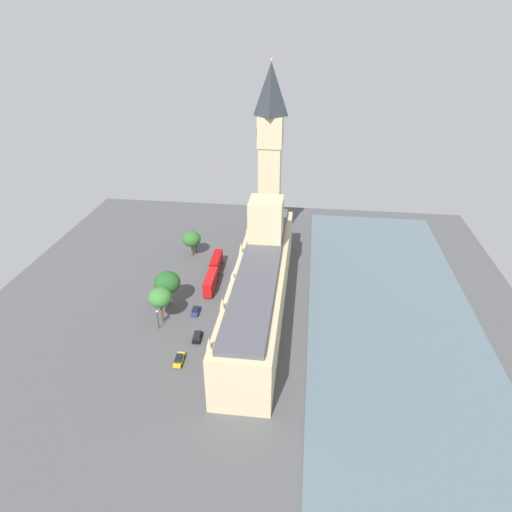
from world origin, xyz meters
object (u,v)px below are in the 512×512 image
object	(u,v)px
plane_tree_far_end	(167,283)
plane_tree_near_tower	(192,239)
parliament_building	(261,280)
car_blue_kerbside	(196,311)
pedestrian_opposite_hall	(239,275)
car_yellow_cab_midblock	(179,360)
street_lamp_slot_10	(196,243)
double_decker_bus_leading	(216,263)
street_lamp_slot_11	(157,316)
double_decker_bus_under_trees	(211,282)
plane_tree_corner	(160,297)
car_black_by_river_gate	(197,336)
pedestrian_trailing	(237,281)
clock_tower	(270,154)

from	to	relation	value
plane_tree_far_end	plane_tree_near_tower	size ratio (longest dim) A/B	1.20
parliament_building	car_blue_kerbside	distance (m)	19.39
parliament_building	pedestrian_opposite_hall	xyz separation A→B (m)	(8.46, -14.16, -7.49)
car_yellow_cab_midblock	street_lamp_slot_10	world-z (taller)	street_lamp_slot_10
car_yellow_cab_midblock	plane_tree_far_end	distance (m)	24.66
double_decker_bus_leading	pedestrian_opposite_hall	size ratio (longest dim) A/B	6.89
plane_tree_far_end	street_lamp_slot_11	size ratio (longest dim) A/B	1.86
double_decker_bus_leading	double_decker_bus_under_trees	xyz separation A→B (m)	(-0.71, 11.52, 0.00)
double_decker_bus_under_trees	plane_tree_corner	distance (m)	19.57
plane_tree_far_end	street_lamp_slot_11	distance (m)	10.92
double_decker_bus_leading	plane_tree_near_tower	xyz separation A→B (m)	(9.88, -8.48, 3.45)
car_black_by_river_gate	plane_tree_corner	bearing A→B (deg)	-32.62
car_blue_kerbside	pedestrian_opposite_hall	world-z (taller)	car_blue_kerbside
street_lamp_slot_10	pedestrian_trailing	bearing A→B (deg)	135.04
clock_tower	street_lamp_slot_11	world-z (taller)	clock_tower
double_decker_bus_leading	plane_tree_corner	xyz separation A→B (m)	(8.51, 28.09, 4.86)
double_decker_bus_under_trees	pedestrian_trailing	world-z (taller)	double_decker_bus_under_trees
clock_tower	double_decker_bus_leading	distance (m)	39.53
street_lamp_slot_10	street_lamp_slot_11	size ratio (longest dim) A/B	1.05
parliament_building	plane_tree_corner	world-z (taller)	parliament_building
double_decker_bus_under_trees	plane_tree_near_tower	bearing A→B (deg)	-63.46
double_decker_bus_under_trees	plane_tree_corner	bearing A→B (deg)	59.55
car_blue_kerbside	street_lamp_slot_11	xyz separation A→B (m)	(7.73, 7.63, 3.09)
car_yellow_cab_midblock	parliament_building	bearing A→B (deg)	55.68
car_yellow_cab_midblock	pedestrian_opposite_hall	bearing A→B (deg)	77.14
double_decker_bus_leading	car_blue_kerbside	distance (m)	23.60
car_yellow_cab_midblock	plane_tree_far_end	size ratio (longest dim) A/B	0.47
double_decker_bus_under_trees	car_black_by_river_gate	size ratio (longest dim) A/B	2.44
double_decker_bus_under_trees	car_black_by_river_gate	world-z (taller)	double_decker_bus_under_trees
car_yellow_cab_midblock	pedestrian_opposite_hall	xyz separation A→B (m)	(-7.53, -39.51, -0.20)
car_blue_kerbside	pedestrian_trailing	distance (m)	18.75
double_decker_bus_leading	plane_tree_near_tower	world-z (taller)	plane_tree_near_tower
plane_tree_near_tower	double_decker_bus_under_trees	bearing A→B (deg)	117.90
double_decker_bus_leading	double_decker_bus_under_trees	distance (m)	11.55
plane_tree_near_tower	double_decker_bus_leading	bearing A→B (deg)	139.35
street_lamp_slot_10	car_black_by_river_gate	bearing A→B (deg)	104.06
parliament_building	plane_tree_near_tower	world-z (taller)	parliament_building
clock_tower	car_blue_kerbside	bearing A→B (deg)	72.40
car_yellow_cab_midblock	double_decker_bus_leading	bearing A→B (deg)	88.04
double_decker_bus_under_trees	plane_tree_far_end	world-z (taller)	plane_tree_far_end
street_lamp_slot_10	street_lamp_slot_11	world-z (taller)	street_lamp_slot_10
plane_tree_near_tower	plane_tree_far_end	bearing A→B (deg)	91.95
car_black_by_river_gate	car_yellow_cab_midblock	bearing A→B (deg)	72.95
clock_tower	car_black_by_river_gate	size ratio (longest dim) A/B	13.78
parliament_building	pedestrian_trailing	bearing A→B (deg)	-51.89
car_black_by_river_gate	clock_tower	bearing A→B (deg)	-104.79
plane_tree_corner	pedestrian_opposite_hall	bearing A→B (deg)	-123.03
clock_tower	plane_tree_far_end	bearing A→B (deg)	62.66
car_yellow_cab_midblock	street_lamp_slot_11	size ratio (longest dim) A/B	0.86
plane_tree_near_tower	street_lamp_slot_11	bearing A→B (deg)	91.89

